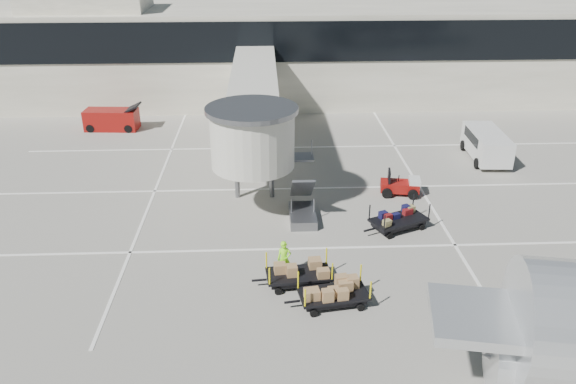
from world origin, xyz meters
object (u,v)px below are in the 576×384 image
(box_cart_far, at_px, (300,274))
(suitcase_cart, at_px, (400,220))
(baggage_tug, at_px, (401,186))
(belt_loader, at_px, (112,120))
(box_cart_near, at_px, (334,294))
(ground_worker, at_px, (284,259))
(minivan, at_px, (486,142))

(box_cart_far, bearing_deg, suitcase_cart, 35.57)
(baggage_tug, distance_m, belt_loader, 23.49)
(belt_loader, bearing_deg, box_cart_far, -54.51)
(box_cart_near, xyz_separation_m, ground_worker, (-1.99, 2.28, 0.33))
(box_cart_far, height_order, ground_worker, ground_worker)
(ground_worker, distance_m, belt_loader, 24.41)
(baggage_tug, relative_size, minivan, 0.47)
(box_cart_far, height_order, belt_loader, belt_loader)
(box_cart_near, height_order, box_cart_far, box_cart_near)
(belt_loader, bearing_deg, baggage_tug, -28.72)
(baggage_tug, height_order, minivan, minivan)
(box_cart_far, xyz_separation_m, ground_worker, (-0.67, 0.69, 0.36))
(belt_loader, bearing_deg, ground_worker, -54.99)
(baggage_tug, bearing_deg, suitcase_cart, -94.15)
(ground_worker, bearing_deg, box_cart_near, -48.96)
(box_cart_far, relative_size, ground_worker, 2.04)
(ground_worker, xyz_separation_m, belt_loader, (-12.60, 20.90, -0.08))
(suitcase_cart, bearing_deg, baggage_tug, 52.52)
(baggage_tug, bearing_deg, minivan, 46.93)
(baggage_tug, relative_size, belt_loader, 0.55)
(box_cart_far, xyz_separation_m, belt_loader, (-13.27, 21.60, 0.29))
(ground_worker, bearing_deg, belt_loader, 120.93)
(suitcase_cart, bearing_deg, box_cart_near, -147.52)
(suitcase_cart, xyz_separation_m, box_cart_far, (-5.53, -4.80, 0.01))
(baggage_tug, bearing_deg, box_cart_near, -107.07)
(ground_worker, height_order, belt_loader, belt_loader)
(minivan, bearing_deg, belt_loader, 168.01)
(ground_worker, bearing_deg, box_cart_far, -46.33)
(suitcase_cart, xyz_separation_m, box_cart_near, (-4.20, -6.38, 0.05))
(box_cart_far, xyz_separation_m, minivan, (13.49, 14.34, 0.65))
(baggage_tug, height_order, box_cart_far, baggage_tug)
(suitcase_cart, height_order, belt_loader, belt_loader)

